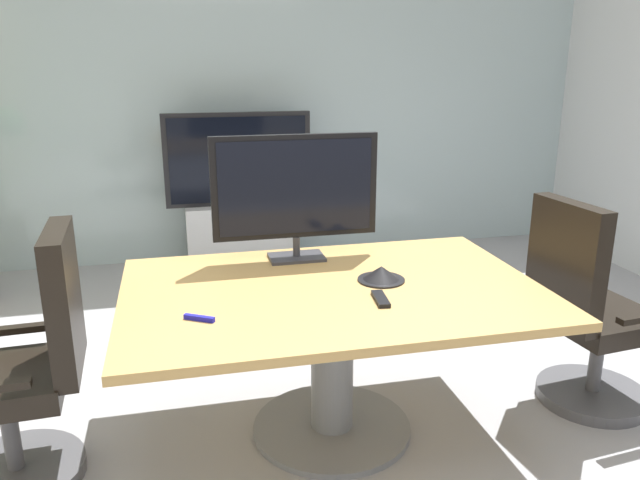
% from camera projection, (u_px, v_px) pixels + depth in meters
% --- Properties ---
extents(ground_plane, '(7.19, 7.19, 0.00)m').
position_uv_depth(ground_plane, '(340.00, 452.00, 2.83)').
color(ground_plane, '#99999E').
extents(wall_back_glass_partition, '(6.16, 0.10, 2.82)m').
position_uv_depth(wall_back_glass_partition, '(249.00, 96.00, 5.32)').
color(wall_back_glass_partition, '#9EB2B7').
rests_on(wall_back_glass_partition, ground).
extents(conference_table, '(1.87, 1.24, 0.74)m').
position_uv_depth(conference_table, '(332.00, 324.00, 2.85)').
color(conference_table, '#B2894C').
rests_on(conference_table, ground).
extents(office_chair_left, '(0.61, 0.58, 1.09)m').
position_uv_depth(office_chair_left, '(28.00, 380.00, 2.55)').
color(office_chair_left, '#4C4C51').
rests_on(office_chair_left, ground).
extents(office_chair_right, '(0.62, 0.60, 1.09)m').
position_uv_depth(office_chair_right, '(587.00, 322.00, 3.11)').
color(office_chair_right, '#4C4C51').
rests_on(office_chair_right, ground).
extents(tv_monitor, '(0.84, 0.18, 0.64)m').
position_uv_depth(tv_monitor, '(295.00, 190.00, 3.09)').
color(tv_monitor, '#333338').
rests_on(tv_monitor, conference_table).
extents(wall_display_unit, '(1.20, 0.36, 1.31)m').
position_uv_depth(wall_display_unit, '(240.00, 216.00, 5.23)').
color(wall_display_unit, '#B7BABC').
rests_on(wall_display_unit, ground).
extents(conference_phone, '(0.22, 0.22, 0.07)m').
position_uv_depth(conference_phone, '(381.00, 274.00, 2.87)').
color(conference_phone, black).
rests_on(conference_phone, conference_table).
extents(remote_control, '(0.07, 0.17, 0.02)m').
position_uv_depth(remote_control, '(381.00, 299.00, 2.64)').
color(remote_control, black).
rests_on(remote_control, conference_table).
extents(whiteboard_marker, '(0.12, 0.08, 0.02)m').
position_uv_depth(whiteboard_marker, '(199.00, 318.00, 2.44)').
color(whiteboard_marker, '#1919A5').
rests_on(whiteboard_marker, conference_table).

